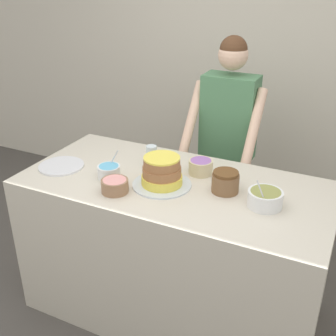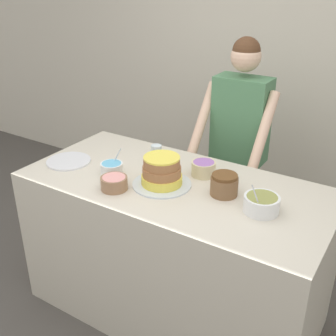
# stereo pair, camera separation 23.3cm
# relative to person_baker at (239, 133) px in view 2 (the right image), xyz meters

# --- Properties ---
(wall_back) EXTENTS (10.00, 0.05, 2.60)m
(wall_back) POSITION_rel_person_baker_xyz_m (-0.06, 0.82, 0.29)
(wall_back) COLOR beige
(wall_back) RESTS_ON ground_plane
(counter) EXTENTS (1.78, 0.85, 0.94)m
(counter) POSITION_rel_person_baker_xyz_m (-0.06, -0.77, -0.54)
(counter) COLOR beige
(counter) RESTS_ON ground_plane
(person_baker) EXTENTS (0.51, 0.46, 1.65)m
(person_baker) POSITION_rel_person_baker_xyz_m (0.00, 0.00, 0.00)
(person_baker) COLOR #2D2D38
(person_baker) RESTS_ON ground_plane
(cake) EXTENTS (0.33, 0.33, 0.17)m
(cake) POSITION_rel_person_baker_xyz_m (-0.11, -0.83, 0.01)
(cake) COLOR silver
(cake) RESTS_ON counter
(frosting_bowl_purple) EXTENTS (0.14, 0.14, 0.09)m
(frosting_bowl_purple) POSITION_rel_person_baker_xyz_m (0.03, -0.60, -0.02)
(frosting_bowl_purple) COLOR beige
(frosting_bowl_purple) RESTS_ON counter
(frosting_bowl_pink) EXTENTS (0.15, 0.15, 0.07)m
(frosting_bowl_pink) POSITION_rel_person_baker_xyz_m (-0.30, -1.01, -0.03)
(frosting_bowl_pink) COLOR #936B4C
(frosting_bowl_pink) RESTS_ON counter
(frosting_bowl_blue) EXTENTS (0.13, 0.13, 0.16)m
(frosting_bowl_blue) POSITION_rel_person_baker_xyz_m (-0.42, -0.88, -0.03)
(frosting_bowl_blue) COLOR white
(frosting_bowl_blue) RESTS_ON counter
(frosting_bowl_olive) EXTENTS (0.18, 0.18, 0.17)m
(frosting_bowl_olive) POSITION_rel_person_baker_xyz_m (0.47, -0.81, -0.02)
(frosting_bowl_olive) COLOR white
(frosting_bowl_olive) RESTS_ON counter
(drinking_glass) EXTENTS (0.07, 0.07, 0.12)m
(drinking_glass) POSITION_rel_person_baker_xyz_m (-0.29, -0.61, -0.01)
(drinking_glass) COLOR silver
(drinking_glass) RESTS_ON counter
(ceramic_plate) EXTENTS (0.28, 0.28, 0.01)m
(ceramic_plate) POSITION_rel_person_baker_xyz_m (-0.77, -0.89, -0.06)
(ceramic_plate) COLOR silver
(ceramic_plate) RESTS_ON counter
(stoneware_jar) EXTENTS (0.15, 0.15, 0.12)m
(stoneware_jar) POSITION_rel_person_baker_xyz_m (0.24, -0.74, -0.01)
(stoneware_jar) COLOR brown
(stoneware_jar) RESTS_ON counter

